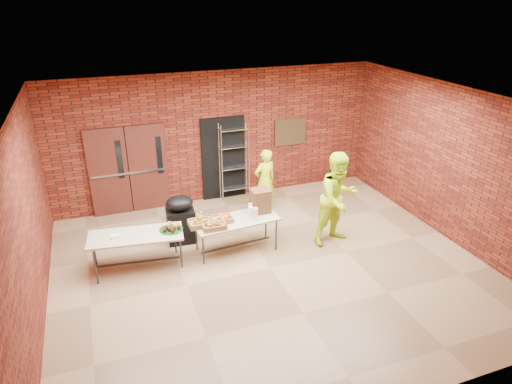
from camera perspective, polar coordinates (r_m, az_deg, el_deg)
room at (r=8.13m, az=2.01°, el=-0.00°), size 8.08×7.08×3.28m
double_doors at (r=11.02m, az=-15.61°, el=2.65°), size 1.78×0.12×2.10m
dark_doorway at (r=11.41m, az=-4.11°, el=4.22°), size 1.10×0.06×2.10m
bronze_plaque at (r=11.84m, az=4.29°, el=7.50°), size 0.85×0.04×0.70m
wire_rack at (r=11.37m, az=-2.73°, el=3.85°), size 0.73×0.25×1.98m
table_left at (r=8.87m, az=-14.79°, el=-5.52°), size 1.82×0.95×0.71m
table_right at (r=9.15m, az=-2.53°, el=-3.79°), size 1.76×0.86×0.70m
basket_bananas at (r=8.92m, az=-7.03°, el=-3.87°), size 0.43×0.34×0.13m
basket_oranges at (r=9.04m, az=-4.31°, el=-3.38°), size 0.41×0.32×0.13m
basket_apples at (r=8.81m, az=-5.34°, el=-4.15°), size 0.45×0.35×0.14m
muffin_tray at (r=8.84m, az=-10.58°, el=-4.39°), size 0.45×0.45×0.11m
napkin_box at (r=8.83m, az=-17.11°, el=-5.31°), size 0.17×0.11×0.06m
coffee_dispenser at (r=9.33m, az=0.52°, el=-1.09°), size 0.38×0.34×0.49m
cup_stack_front at (r=9.08m, az=-0.67°, el=-2.63°), size 0.09×0.09×0.26m
cup_stack_mid at (r=9.04m, az=-0.05°, el=-2.76°), size 0.09×0.09×0.27m
cup_stack_back at (r=9.22m, az=-0.70°, el=-2.21°), size 0.09×0.09×0.26m
covered_grill at (r=9.67m, az=-9.41°, el=-3.31°), size 0.61×0.52×1.04m
volunteer_woman at (r=10.73m, az=1.11°, el=1.40°), size 0.63×0.49×1.55m
volunteer_man at (r=9.48m, az=10.22°, el=-0.80°), size 1.09×0.92×1.98m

